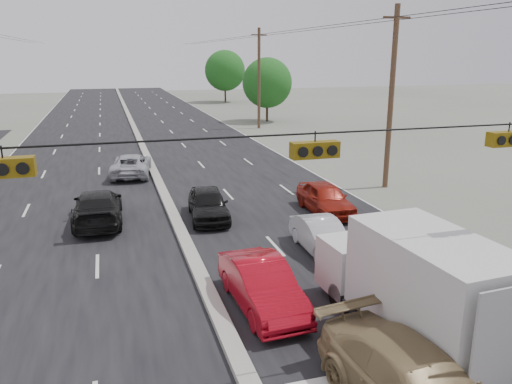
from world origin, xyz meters
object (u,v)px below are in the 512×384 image
Objects in this scene: utility_pole_right_b at (391,98)px; oncoming_near at (98,207)px; queue_car_e at (325,198)px; oncoming_far at (131,165)px; queue_car_a at (208,204)px; red_sedan at (262,285)px; tree_right_far at (225,71)px; utility_pole_right_c at (259,78)px; tree_right_mid at (267,83)px; queue_car_b at (322,237)px; box_truck at (414,285)px.

utility_pole_right_b is 1.93× the size of oncoming_near.
queue_car_e is 13.62m from oncoming_far.
utility_pole_right_b is 12.14m from queue_car_a.
queue_car_a is at bearing 86.16° from red_sedan.
queue_car_e is (-8.89, -58.56, -4.22)m from tree_right_far.
tree_right_mid is at bearing 63.43° from utility_pole_right_c.
tree_right_far is 51.16m from oncoming_far.
utility_pole_right_b reaches higher than tree_right_far.
red_sedan is 1.13× the size of queue_car_b.
utility_pole_right_c reaches higher than red_sedan.
red_sedan is at bearing 135.41° from box_truck.
queue_car_a is 10.33m from oncoming_far.
tree_right_far is 64.19m from queue_car_b.
queue_car_e is at bearing -103.23° from tree_right_mid.
box_truck is at bearing 113.67° from oncoming_far.
oncoming_near is at bearing 144.33° from queue_car_b.
queue_car_b is at bearing 120.62° from oncoming_far.
oncoming_far is (-13.90, 7.08, -4.42)m from utility_pole_right_b.
oncoming_far is (-17.40, -47.92, -4.27)m from tree_right_far.
queue_car_b is (-10.08, -38.08, -3.69)m from tree_right_mid.
utility_pole_right_c is 2.36× the size of queue_car_a.
oncoming_far is at bearing -109.96° from tree_right_far.
queue_car_e is (2.19, 4.52, 0.09)m from queue_car_b.
queue_car_e is 0.83× the size of oncoming_near.
queue_car_e is at bearing 136.64° from oncoming_far.
tree_right_mid is at bearing 73.55° from box_truck.
box_truck is 1.22× the size of oncoming_near.
box_truck is at bearing -118.53° from utility_pole_right_b.
queue_car_a is 6.25m from queue_car_b.
box_truck is 1.62× the size of queue_car_b.
utility_pole_right_b reaches higher than queue_car_a.
utility_pole_right_b reaches higher than oncoming_near.
queue_car_e is at bearing -2.23° from queue_car_a.
oncoming_far is at bearing 95.57° from red_sedan.
red_sedan is at bearing -133.74° from utility_pole_right_b.
queue_car_b is 0.79× the size of oncoming_far.
utility_pole_right_c is 34.23m from queue_car_b.
utility_pole_right_b is 30.11m from tree_right_mid.
tree_right_far is at bearing 83.35° from utility_pole_right_c.
utility_pole_right_c reaches higher than oncoming_far.
utility_pole_right_b is 55.11m from tree_right_far.
tree_right_mid is (2.50, 5.00, -0.77)m from utility_pole_right_c.
queue_car_a is (0.14, 8.78, -0.01)m from red_sedan.
utility_pole_right_c is 1.93× the size of oncoming_near.
utility_pole_right_c reaches higher than box_truck.
utility_pole_right_b is at bearing -94.76° from tree_right_mid.
queue_car_a reaches higher than oncoming_far.
box_truck is at bearing -99.29° from tree_right_far.
utility_pole_right_c is 1.40× the size of tree_right_mid.
utility_pole_right_b is at bearing -93.64° from tree_right_far.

